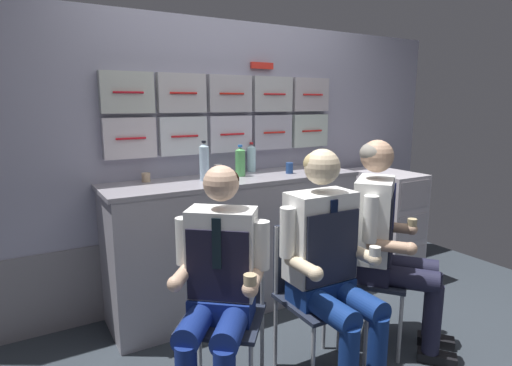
# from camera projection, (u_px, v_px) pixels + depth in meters

# --- Properties ---
(galley_bulkhead) EXTENTS (4.20, 0.14, 2.15)m
(galley_bulkhead) POSITION_uv_depth(u_px,v_px,m) (233.00, 161.00, 3.36)
(galley_bulkhead) COLOR #9A99AF
(galley_bulkhead) RESTS_ON ground
(galley_counter) EXTENTS (1.93, 0.53, 0.99)m
(galley_counter) POSITION_uv_depth(u_px,v_px,m) (237.00, 242.00, 3.17)
(galley_counter) COLOR #9E9AA3
(galley_counter) RESTS_ON ground
(service_trolley) EXTENTS (0.40, 0.65, 0.94)m
(service_trolley) POSITION_uv_depth(u_px,v_px,m) (384.00, 220.00, 3.77)
(service_trolley) COLOR black
(service_trolley) RESTS_ON ground
(folding_chair_left) EXTENTS (0.56, 0.56, 0.86)m
(folding_chair_left) POSITION_uv_depth(u_px,v_px,m) (226.00, 295.00, 2.22)
(folding_chair_left) COLOR #A8AAAF
(folding_chair_left) RESTS_ON ground
(crew_member_left) EXTENTS (0.61, 0.64, 1.24)m
(crew_member_left) POSITION_uv_depth(u_px,v_px,m) (218.00, 282.00, 2.03)
(crew_member_left) COLOR black
(crew_member_left) RESTS_ON ground
(folding_chair_right) EXTENTS (0.41, 0.41, 0.86)m
(folding_chair_right) POSITION_uv_depth(u_px,v_px,m) (310.00, 280.00, 2.40)
(folding_chair_right) COLOR #A8AAAF
(folding_chair_right) RESTS_ON ground
(crew_member_right) EXTENTS (0.51, 0.63, 1.30)m
(crew_member_right) POSITION_uv_depth(u_px,v_px,m) (329.00, 258.00, 2.23)
(crew_member_right) COLOR black
(crew_member_right) RESTS_ON ground
(folding_chair_by_counter) EXTENTS (0.56, 0.56, 0.86)m
(folding_chair_by_counter) POSITION_uv_depth(u_px,v_px,m) (359.00, 262.00, 2.68)
(folding_chair_by_counter) COLOR #A8AAAF
(folding_chair_by_counter) RESTS_ON ground
(crew_member_by_counter) EXTENTS (0.65, 0.70, 1.32)m
(crew_member_by_counter) POSITION_uv_depth(u_px,v_px,m) (386.00, 234.00, 2.59)
(crew_member_by_counter) COLOR black
(crew_member_by_counter) RESTS_ON ground
(water_bottle_tall) EXTENTS (0.07, 0.07, 0.23)m
(water_bottle_tall) POSITION_uv_depth(u_px,v_px,m) (252.00, 158.00, 3.33)
(water_bottle_tall) COLOR #ADDCE7
(water_bottle_tall) RESTS_ON galley_counter
(sparkling_bottle_green) EXTENTS (0.07, 0.07, 0.28)m
(sparkling_bottle_green) POSITION_uv_depth(u_px,v_px,m) (204.00, 162.00, 2.93)
(sparkling_bottle_green) COLOR silver
(sparkling_bottle_green) RESTS_ON galley_counter
(water_bottle_clear) EXTENTS (0.08, 0.08, 0.23)m
(water_bottle_clear) POSITION_uv_depth(u_px,v_px,m) (240.00, 162.00, 3.12)
(water_bottle_clear) COLOR #51A458
(water_bottle_clear) RESTS_ON galley_counter
(paper_cup_tan) EXTENTS (0.06, 0.06, 0.08)m
(paper_cup_tan) POSITION_uv_depth(u_px,v_px,m) (218.00, 170.00, 3.17)
(paper_cup_tan) COLOR white
(paper_cup_tan) RESTS_ON galley_counter
(espresso_cup_small) EXTENTS (0.06, 0.06, 0.08)m
(espresso_cup_small) POSITION_uv_depth(u_px,v_px,m) (289.00, 168.00, 3.25)
(espresso_cup_small) COLOR navy
(espresso_cup_small) RESTS_ON galley_counter
(paper_cup_blue) EXTENTS (0.07, 0.07, 0.06)m
(paper_cup_blue) POSITION_uv_depth(u_px,v_px,m) (221.00, 179.00, 2.84)
(paper_cup_blue) COLOR navy
(paper_cup_blue) RESTS_ON galley_counter
(coffee_cup_white) EXTENTS (0.06, 0.06, 0.06)m
(coffee_cup_white) POSITION_uv_depth(u_px,v_px,m) (146.00, 177.00, 2.90)
(coffee_cup_white) COLOR tan
(coffee_cup_white) RESTS_ON galley_counter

